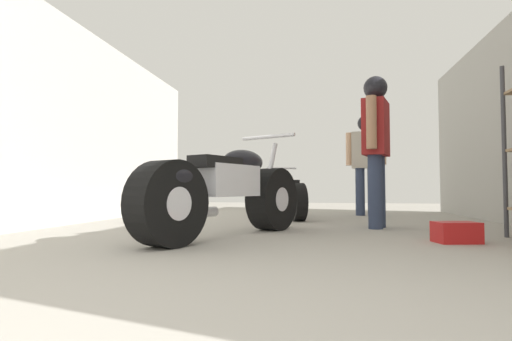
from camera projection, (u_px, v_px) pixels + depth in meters
name	position (u px, v px, depth m)	size (l,w,h in m)	color
ground_plane	(284.00, 230.00, 4.36)	(17.23, 17.23, 0.00)	#9E998E
garage_partition_left	(59.00, 119.00, 4.87)	(0.08, 7.90, 2.61)	#A3A099
motorcycle_maroon_cruiser	(226.00, 192.00, 3.70)	(1.17, 2.11, 1.04)	black
motorcycle_black_naked	(289.00, 196.00, 6.14)	(0.75, 1.71, 0.82)	black
mechanic_in_blue	(366.00, 155.00, 6.76)	(0.67, 0.33, 1.70)	#2D3851
mechanic_with_helmet	(376.00, 137.00, 4.63)	(0.37, 0.69, 1.77)	#2D3851
red_toolbox	(456.00, 232.00, 3.34)	(0.34, 0.23, 0.17)	#B21919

